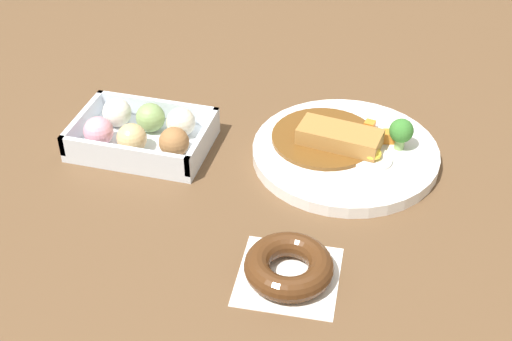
# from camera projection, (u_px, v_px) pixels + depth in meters

# --- Properties ---
(ground_plane) EXTENTS (1.60, 1.60, 0.00)m
(ground_plane) POSITION_uv_depth(u_px,v_px,m) (269.00, 155.00, 1.03)
(ground_plane) COLOR brown
(curry_plate) EXTENTS (0.27, 0.27, 0.07)m
(curry_plate) POSITION_uv_depth(u_px,v_px,m) (345.00, 150.00, 1.02)
(curry_plate) COLOR white
(curry_plate) RESTS_ON ground_plane
(donut_box) EXTENTS (0.20, 0.14, 0.06)m
(donut_box) POSITION_uv_depth(u_px,v_px,m) (142.00, 133.00, 1.04)
(donut_box) COLOR silver
(donut_box) RESTS_ON ground_plane
(chocolate_ring_donut) EXTENTS (0.13, 0.13, 0.03)m
(chocolate_ring_donut) POSITION_uv_depth(u_px,v_px,m) (289.00, 267.00, 0.83)
(chocolate_ring_donut) COLOR white
(chocolate_ring_donut) RESTS_ON ground_plane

